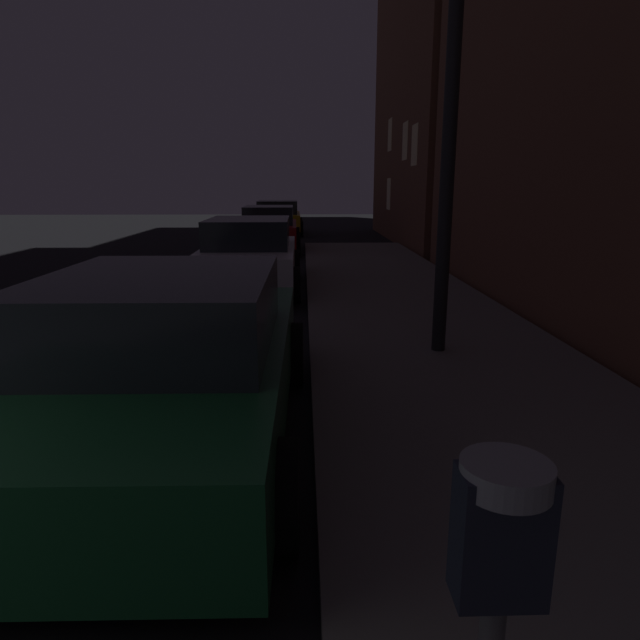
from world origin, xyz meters
name	(u,v)px	position (x,y,z in m)	size (l,w,h in m)	color
parking_meter	(495,602)	(4.34, 0.06, 1.19)	(0.19, 0.19, 1.37)	#59595B
car_green	(168,362)	(2.85, 3.26, 0.71)	(2.14, 4.45, 1.43)	#19592D
car_white	(250,255)	(2.85, 10.13, 0.72)	(2.05, 4.28, 1.43)	silver
car_red	(269,229)	(2.85, 16.96, 0.71)	(2.00, 4.30, 1.43)	maroon
car_yellow_cab	(278,217)	(2.85, 23.26, 0.72)	(2.18, 4.34, 1.43)	gold
street_lamp	(455,39)	(5.54, 5.35, 3.57)	(0.44, 0.44, 5.11)	black
building_far	(508,99)	(11.39, 20.07, 5.12)	(8.20, 11.43, 10.24)	brown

